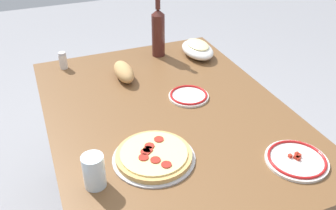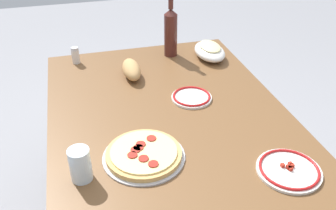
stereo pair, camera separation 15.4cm
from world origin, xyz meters
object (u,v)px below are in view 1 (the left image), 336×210
object	(u,v)px
pepperoni_pizza	(154,156)
water_glass	(94,171)
dining_table	(168,131)
wine_bottle	(158,32)
side_plate_near	(189,96)
bread_loaf	(124,72)
spice_shaker	(63,60)
side_plate_far	(297,160)
baked_pasta_dish	(197,49)

from	to	relation	value
pepperoni_pizza	water_glass	bearing A→B (deg)	-77.28
dining_table	wine_bottle	xyz separation A→B (m)	(-0.53, 0.16, 0.24)
side_plate_near	bread_loaf	world-z (taller)	bread_loaf
pepperoni_pizza	wine_bottle	distance (m)	0.87
dining_table	spice_shaker	bearing A→B (deg)	-148.49
side_plate_far	bread_loaf	world-z (taller)	bread_loaf
side_plate_near	bread_loaf	distance (m)	0.35
wine_bottle	side_plate_far	bearing A→B (deg)	8.05
baked_pasta_dish	side_plate_far	distance (m)	0.91
wine_bottle	bread_loaf	distance (m)	0.33
water_glass	wine_bottle	bearing A→B (deg)	147.66
dining_table	water_glass	size ratio (longest dim) A/B	11.32
side_plate_near	water_glass	bearing A→B (deg)	-52.93
dining_table	baked_pasta_dish	bearing A→B (deg)	141.84
side_plate_near	spice_shaker	world-z (taller)	spice_shaker
baked_pasta_dish	bread_loaf	xyz separation A→B (m)	(0.10, -0.44, -0.00)
dining_table	bread_loaf	world-z (taller)	bread_loaf
dining_table	spice_shaker	distance (m)	0.68
wine_bottle	side_plate_near	world-z (taller)	wine_bottle
dining_table	water_glass	bearing A→B (deg)	-50.34
pepperoni_pizza	spice_shaker	bearing A→B (deg)	-167.26
baked_pasta_dish	spice_shaker	xyz separation A→B (m)	(-0.12, -0.70, 0.00)
wine_bottle	spice_shaker	world-z (taller)	wine_bottle
water_glass	side_plate_far	bearing A→B (deg)	77.53
pepperoni_pizza	bread_loaf	xyz separation A→B (m)	(-0.61, 0.07, 0.02)
spice_shaker	side_plate_near	bearing A→B (deg)	43.57
dining_table	baked_pasta_dish	world-z (taller)	baked_pasta_dish
wine_bottle	bread_loaf	xyz separation A→B (m)	(0.19, -0.25, -0.10)
water_glass	bread_loaf	bearing A→B (deg)	156.50
bread_loaf	dining_table	bearing A→B (deg)	15.08
wine_bottle	bread_loaf	size ratio (longest dim) A/B	1.65
baked_pasta_dish	water_glass	size ratio (longest dim) A/B	2.03
wine_bottle	spice_shaker	xyz separation A→B (m)	(-0.03, -0.50, -0.09)
baked_pasta_dish	water_glass	world-z (taller)	water_glass
pepperoni_pizza	baked_pasta_dish	size ratio (longest dim) A/B	1.23
wine_bottle	bread_loaf	world-z (taller)	wine_bottle
dining_table	side_plate_far	size ratio (longest dim) A/B	6.14
pepperoni_pizza	side_plate_near	xyz separation A→B (m)	(-0.33, 0.29, -0.01)
water_glass	side_plate_near	distance (m)	0.63
side_plate_far	side_plate_near	bearing A→B (deg)	-162.07
side_plate_near	pepperoni_pizza	bearing A→B (deg)	-40.78
water_glass	baked_pasta_dish	bearing A→B (deg)	136.20
spice_shaker	pepperoni_pizza	bearing A→B (deg)	12.74
baked_pasta_dish	wine_bottle	xyz separation A→B (m)	(-0.09, -0.19, 0.09)
dining_table	pepperoni_pizza	world-z (taller)	pepperoni_pizza
pepperoni_pizza	side_plate_near	size ratio (longest dim) A/B	1.64
pepperoni_pizza	baked_pasta_dish	world-z (taller)	baked_pasta_dish
wine_bottle	side_plate_far	distance (m)	1.01
dining_table	spice_shaker	xyz separation A→B (m)	(-0.57, -0.35, 0.15)
pepperoni_pizza	bread_loaf	size ratio (longest dim) A/B	1.48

